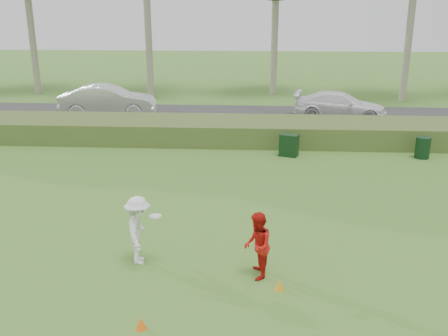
# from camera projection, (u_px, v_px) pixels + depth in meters

# --- Properties ---
(ground) EXTENTS (120.00, 120.00, 0.00)m
(ground) POSITION_uv_depth(u_px,v_px,m) (212.00, 285.00, 10.45)
(ground) COLOR #3C7025
(ground) RESTS_ON ground
(reed_strip) EXTENTS (80.00, 3.00, 0.90)m
(reed_strip) POSITION_uv_depth(u_px,v_px,m) (236.00, 131.00, 21.71)
(reed_strip) COLOR #425C25
(reed_strip) RESTS_ON ground
(park_road) EXTENTS (80.00, 6.00, 0.06)m
(park_road) POSITION_uv_depth(u_px,v_px,m) (239.00, 116.00, 26.59)
(park_road) COLOR #2D2D2D
(park_road) RESTS_ON ground
(player_white) EXTENTS (0.90, 1.09, 1.58)m
(player_white) POSITION_uv_depth(u_px,v_px,m) (138.00, 230.00, 11.16)
(player_white) COLOR white
(player_white) RESTS_ON ground
(player_red) EXTENTS (0.59, 0.74, 1.47)m
(player_red) POSITION_uv_depth(u_px,v_px,m) (257.00, 246.00, 10.56)
(player_red) COLOR red
(player_red) RESTS_ON ground
(cone_orange) EXTENTS (0.20, 0.20, 0.22)m
(cone_orange) POSITION_uv_depth(u_px,v_px,m) (141.00, 323.00, 8.99)
(cone_orange) COLOR #FF640D
(cone_orange) RESTS_ON ground
(cone_yellow) EXTENTS (0.22, 0.22, 0.24)m
(cone_yellow) POSITION_uv_depth(u_px,v_px,m) (279.00, 285.00, 10.23)
(cone_yellow) COLOR orange
(cone_yellow) RESTS_ON ground
(utility_cabinet) EXTENTS (0.80, 0.64, 0.87)m
(utility_cabinet) POSITION_uv_depth(u_px,v_px,m) (289.00, 145.00, 19.45)
(utility_cabinet) COLOR black
(utility_cabinet) RESTS_ON ground
(trash_bin) EXTENTS (0.67, 0.67, 0.83)m
(trash_bin) POSITION_uv_depth(u_px,v_px,m) (423.00, 148.00, 19.19)
(trash_bin) COLOR black
(trash_bin) RESTS_ON ground
(car_mid) EXTENTS (5.11, 2.23, 1.63)m
(car_mid) POSITION_uv_depth(u_px,v_px,m) (108.00, 101.00, 26.28)
(car_mid) COLOR silver
(car_mid) RESTS_ON park_road
(car_right) EXTENTS (4.97, 2.70, 1.37)m
(car_right) POSITION_uv_depth(u_px,v_px,m) (340.00, 106.00, 25.70)
(car_right) COLOR white
(car_right) RESTS_ON park_road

